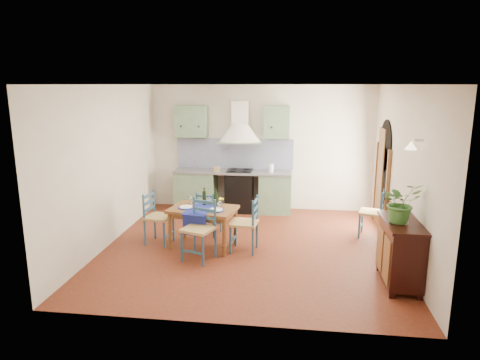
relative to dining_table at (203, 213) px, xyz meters
name	(u,v)px	position (x,y,z in m)	size (l,w,h in m)	color
floor	(249,247)	(0.80, 0.08, -0.63)	(5.00, 5.00, 0.00)	#4F1B11
back_wall	(239,164)	(0.33, 2.37, 0.42)	(5.00, 0.96, 2.80)	beige
right_wall	(398,173)	(3.30, 0.36, 0.71)	(0.26, 5.00, 2.80)	beige
left_wall	(109,166)	(-1.70, 0.08, 0.77)	(0.04, 5.00, 2.80)	beige
ceiling	(250,84)	(0.80, 0.08, 2.18)	(5.00, 5.00, 0.01)	white
dining_table	(203,213)	(0.00, 0.00, 0.00)	(1.23, 0.96, 1.03)	brown
chair_near	(200,229)	(0.05, -0.53, -0.12)	(0.59, 0.59, 0.99)	navy
chair_far	(208,212)	(-0.04, 0.63, -0.19)	(0.47, 0.47, 0.84)	navy
chair_left	(157,217)	(-0.86, 0.08, -0.15)	(0.50, 0.50, 0.94)	navy
chair_right	(246,223)	(0.76, -0.10, -0.14)	(0.48, 0.48, 0.95)	navy
chair_spare	(373,213)	(3.03, 0.89, -0.16)	(0.53, 0.53, 0.91)	navy
sideboard	(400,250)	(3.06, -1.06, -0.12)	(0.50, 1.05, 0.94)	black
potted_plant	(401,203)	(3.01, -1.10, 0.59)	(0.51, 0.44, 0.57)	#366B2C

